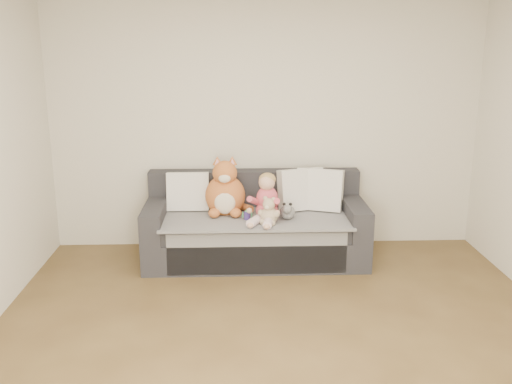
% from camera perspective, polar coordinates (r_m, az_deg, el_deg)
% --- Properties ---
extents(room_shell, '(5.00, 5.00, 5.00)m').
position_cam_1_polar(room_shell, '(3.98, 2.61, 2.23)').
color(room_shell, brown).
rests_on(room_shell, ground).
extents(sofa, '(2.20, 0.94, 0.85)m').
position_cam_1_polar(sofa, '(5.82, -0.07, -3.70)').
color(sofa, '#26262A').
rests_on(sofa, ground).
extents(cushion_left, '(0.43, 0.20, 0.41)m').
position_cam_1_polar(cushion_left, '(5.89, -6.82, 0.07)').
color(cushion_left, white).
rests_on(cushion_left, sofa).
extents(cushion_right_back, '(0.51, 0.35, 0.44)m').
position_cam_1_polar(cushion_right_back, '(5.88, 4.51, 0.27)').
color(cushion_right_back, white).
rests_on(cushion_right_back, sofa).
extents(cushion_right_front, '(0.51, 0.35, 0.44)m').
position_cam_1_polar(cushion_right_front, '(5.88, 6.39, 0.24)').
color(cushion_right_front, white).
rests_on(cushion_right_front, sofa).
extents(toddler, '(0.33, 0.48, 0.47)m').
position_cam_1_polar(toddler, '(5.52, 1.02, -0.86)').
color(toddler, '#D34A5B').
rests_on(toddler, sofa).
extents(plush_cat, '(0.49, 0.42, 0.62)m').
position_cam_1_polar(plush_cat, '(5.71, -3.07, -0.01)').
color(plush_cat, '#C25F2B').
rests_on(plush_cat, sofa).
extents(teddy_bear, '(0.20, 0.17, 0.27)m').
position_cam_1_polar(teddy_bear, '(5.43, 1.31, -2.08)').
color(teddy_bear, tan).
rests_on(teddy_bear, sofa).
extents(plush_cow, '(0.15, 0.23, 0.19)m').
position_cam_1_polar(plush_cow, '(5.58, 3.15, -1.96)').
color(plush_cow, white).
rests_on(plush_cow, sofa).
extents(sippy_cup, '(0.10, 0.06, 0.11)m').
position_cam_1_polar(sippy_cup, '(5.56, -0.89, -2.21)').
color(sippy_cup, '#48338C').
rests_on(sippy_cup, sofa).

